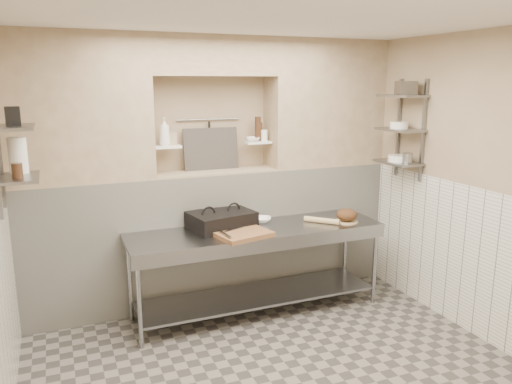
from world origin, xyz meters
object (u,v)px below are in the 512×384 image
bread_loaf (347,215)px  jug_left (18,155)px  rolling_pin (322,220)px  cutting_board (244,234)px  bottle_soap (164,132)px  bowl_alcove (253,139)px  mixing_bowl (261,220)px  panini_press (221,220)px  prep_table (257,253)px

bread_loaf → jug_left: bearing=177.3°
rolling_pin → jug_left: jug_left is taller
cutting_board → rolling_pin: size_ratio=1.32×
bread_loaf → bottle_soap: bearing=158.8°
bottle_soap → jug_left: size_ratio=0.97×
bowl_alcove → jug_left: 2.34m
mixing_bowl → panini_press: bearing=-174.2°
mixing_bowl → bread_loaf: size_ratio=0.94×
panini_press → bowl_alcove: bowl_alcove is taller
panini_press → bowl_alcove: (0.50, 0.38, 0.75)m
cutting_board → bowl_alcove: bearing=62.3°
panini_press → mixing_bowl: size_ratio=3.39×
cutting_board → rolling_pin: 0.93m
bread_loaf → bowl_alcove: bowl_alcove is taller
bottle_soap → jug_left: 1.43m
prep_table → bottle_soap: (-0.78, 0.56, 1.21)m
bread_loaf → bowl_alcove: 1.29m
bottle_soap → jug_left: bottle_soap is taller
bread_loaf → jug_left: (-3.07, 0.14, 0.78)m
bread_loaf → rolling_pin: bearing=165.8°
jug_left → mixing_bowl: bearing=5.0°
mixing_bowl → rolling_pin: size_ratio=0.54×
mixing_bowl → bread_loaf: 0.90m
prep_table → panini_press: bearing=151.5°
bottle_soap → prep_table: bearing=-35.6°
cutting_board → bottle_soap: 1.32m
prep_table → rolling_pin: rolling_pin is taller
bowl_alcove → jug_left: (-2.28, -0.53, 0.02)m
prep_table → jug_left: jug_left is taller
mixing_bowl → rolling_pin: (0.57, -0.27, 0.00)m
cutting_board → bottle_soap: bearing=127.2°
prep_table → bowl_alcove: 1.24m
rolling_pin → bottle_soap: size_ratio=1.33×
rolling_pin → bottle_soap: bottle_soap is taller
bowl_alcove → jug_left: bearing=-166.9°
panini_press → jug_left: bearing=173.6°
prep_table → bread_loaf: (0.97, -0.12, 0.34)m
cutting_board → rolling_pin: (0.92, 0.13, 0.01)m
cutting_board → mixing_bowl: size_ratio=2.43×
prep_table → mixing_bowl: bearing=58.5°
bread_loaf → jug_left: size_ratio=0.74×
bottle_soap → jug_left: bearing=-158.0°
bottle_soap → rolling_pin: bearing=-22.4°
bowl_alcove → prep_table: bearing=-107.4°
panini_press → jug_left: size_ratio=2.36×
prep_table → bottle_soap: bottle_soap is taller
prep_table → mixing_bowl: size_ratio=12.77×
panini_press → cutting_board: panini_press is taller
panini_press → cutting_board: (0.11, -0.36, -0.06)m
prep_table → jug_left: bearing=179.3°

